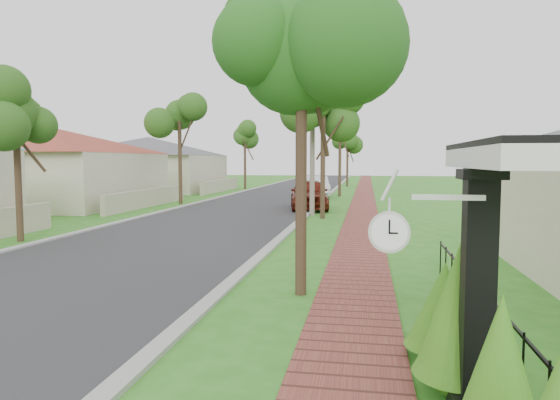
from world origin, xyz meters
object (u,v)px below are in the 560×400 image
Objects in this scene: near_tree at (302,46)px; utility_pole at (312,140)px; parked_car_red at (309,194)px; parked_car_white at (316,187)px; porch_post at (477,307)px; station_clock at (394,229)px.

near_tree is 14.04m from utility_pole.
utility_pole is (0.50, -2.95, 2.74)m from parked_car_red.
utility_pole reaches higher than parked_car_white.
utility_pole reaches higher than porch_post.
porch_post is 30.00m from parked_car_white.
near_tree is (-2.35, 4.25, 3.61)m from porch_post.
utility_pole reaches higher than station_clock.
parked_car_red is 1.05× the size of parked_car_white.
near_tree reaches higher than porch_post.
near_tree is 5.65× the size of station_clock.
utility_pole is at bearing 95.33° from near_tree.
station_clock is at bearing -81.45° from utility_pole.
porch_post is at bearing -91.85° from parked_car_white.
parked_car_red is at bearing 98.70° from station_clock.
utility_pole is at bearing -89.69° from parked_car_red.
parked_car_red is (-4.15, 21.13, -0.32)m from porch_post.
parked_car_red is at bearing -97.65° from parked_car_white.
parked_car_red is at bearing 101.11° from porch_post.
porch_post is at bearing 25.06° from station_clock.
porch_post is at bearing -61.05° from near_tree.
utility_pole is at bearing -95.93° from parked_car_white.
utility_pole is at bearing 101.35° from porch_post.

